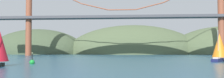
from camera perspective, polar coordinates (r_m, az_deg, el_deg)
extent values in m
ellipsoid|color=#425138|center=(165.35, -16.57, -3.27)|extent=(62.19, 44.00, 31.36)
ellipsoid|color=#4C5B3D|center=(154.36, 4.74, -3.43)|extent=(83.18, 44.00, 35.56)
cylinder|color=brown|center=(125.34, -18.48, 5.51)|extent=(2.80, 2.80, 39.74)
cylinder|color=brown|center=(122.28, 23.65, 5.78)|extent=(2.80, 2.80, 39.74)
cube|color=#47474C|center=(115.34, 2.31, 5.04)|extent=(124.63, 6.00, 1.20)
cylinder|color=brown|center=(117.22, -3.94, 7.36)|extent=(12.78, 0.50, 3.57)
cylinder|color=brown|center=(115.82, 2.31, 6.70)|extent=(12.66, 0.50, 0.50)
cylinder|color=brown|center=(116.30, 8.61, 7.46)|extent=(12.78, 0.50, 3.57)
cube|color=#191E4C|center=(67.26, 23.02, -4.47)|extent=(4.62, 5.84, 0.74)
cube|color=beige|center=(66.21, 22.78, -4.04)|extent=(2.08, 2.27, 0.36)
cylinder|color=#B2B2B7|center=(67.78, 23.10, -1.13)|extent=(0.14, 0.14, 7.12)
cone|color=orange|center=(69.04, 23.37, -1.32)|extent=(5.11, 5.11, 6.10)
cone|color=#B21423|center=(50.46, -24.26, -1.52)|extent=(3.91, 3.91, 5.53)
sphere|color=green|center=(55.79, -17.81, -5.10)|extent=(1.10, 1.10, 1.10)
cylinder|color=black|center=(55.74, -17.79, -4.03)|extent=(0.20, 0.20, 1.60)
sphere|color=#F2EA99|center=(55.72, -17.78, -3.08)|extent=(0.24, 0.24, 0.24)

